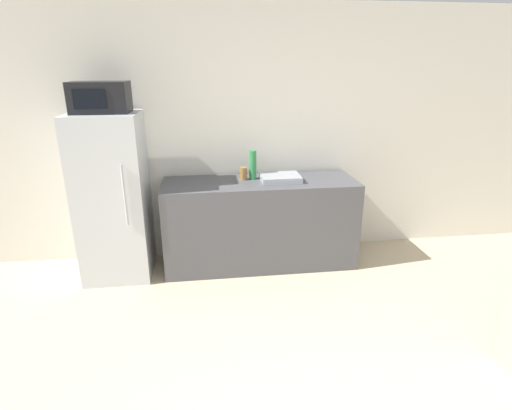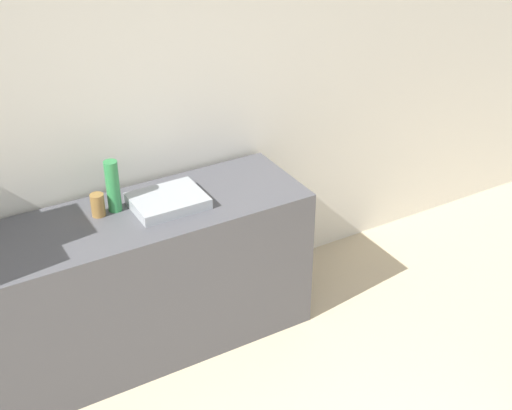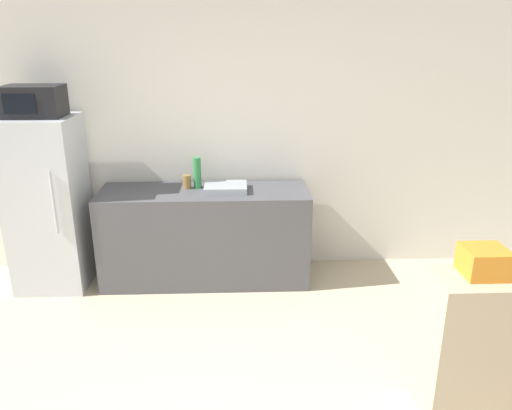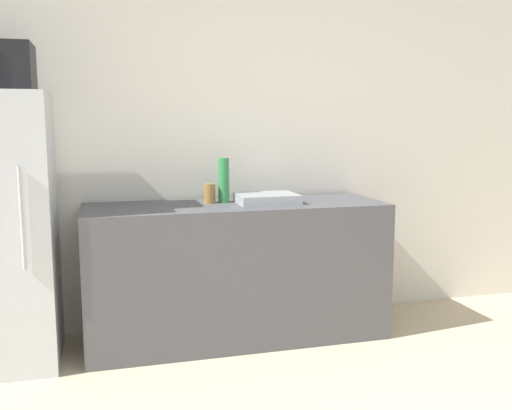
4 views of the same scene
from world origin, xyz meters
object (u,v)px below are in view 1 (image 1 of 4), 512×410
refrigerator (113,198)px  bottle_tall (253,165)px  microwave (100,97)px  bottle_short (243,173)px

refrigerator → bottle_tall: refrigerator is taller
bottle_tall → microwave: bearing=-174.8°
refrigerator → bottle_tall: size_ratio=5.44×
bottle_tall → refrigerator: bearing=-174.9°
refrigerator → bottle_tall: 1.40m
refrigerator → microwave: microwave is taller
bottle_tall → bottle_short: bearing=-174.9°
microwave → bottle_short: size_ratio=3.86×
bottle_tall → bottle_short: (-0.10, -0.01, -0.08)m
refrigerator → bottle_short: 1.29m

